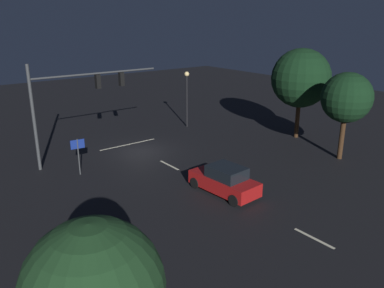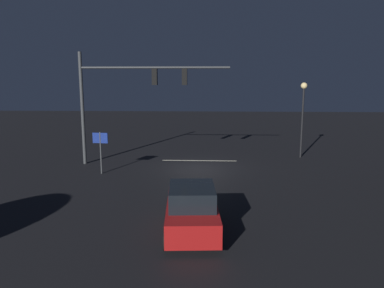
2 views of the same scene
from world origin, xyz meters
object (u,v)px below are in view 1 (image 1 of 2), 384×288
(traffic_signal_assembly, at_px, (76,94))
(tree_left_far, at_px, (301,78))
(street_lamp_left_kerb, at_px, (187,89))
(car_approaching, at_px, (225,180))
(route_sign, at_px, (78,149))
(tree_left_near, at_px, (347,98))

(traffic_signal_assembly, xyz_separation_m, tree_left_far, (-17.00, 5.86, 0.26))
(traffic_signal_assembly, distance_m, tree_left_far, 17.99)
(street_lamp_left_kerb, bearing_deg, tree_left_far, 122.85)
(car_approaching, distance_m, tree_left_far, 14.04)
(route_sign, bearing_deg, street_lamp_left_kerb, -157.99)
(car_approaching, bearing_deg, street_lamp_left_kerb, -118.41)
(traffic_signal_assembly, xyz_separation_m, route_sign, (1.17, 2.52, -3.07))
(traffic_signal_assembly, relative_size, car_approaching, 2.11)
(tree_left_far, bearing_deg, car_approaching, 20.15)
(tree_left_near, distance_m, tree_left_far, 5.72)
(tree_left_near, bearing_deg, car_approaching, -4.17)
(car_approaching, height_order, street_lamp_left_kerb, street_lamp_left_kerb)
(car_approaching, bearing_deg, route_sign, -54.66)
(traffic_signal_assembly, bearing_deg, tree_left_far, 160.99)
(route_sign, height_order, tree_left_far, tree_left_far)
(street_lamp_left_kerb, xyz_separation_m, tree_left_far, (-5.47, 8.47, 1.47))
(street_lamp_left_kerb, relative_size, tree_left_near, 0.82)
(street_lamp_left_kerb, relative_size, route_sign, 2.12)
(traffic_signal_assembly, bearing_deg, tree_left_near, 143.43)
(traffic_signal_assembly, height_order, tree_left_near, traffic_signal_assembly)
(route_sign, distance_m, tree_left_far, 18.78)
(street_lamp_left_kerb, relative_size, tree_left_far, 0.69)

